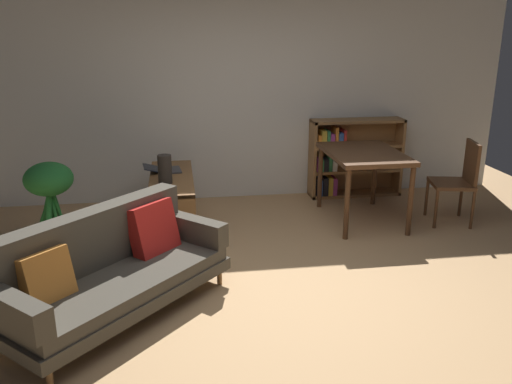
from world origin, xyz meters
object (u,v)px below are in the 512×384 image
object	(u,v)px
bookshelf	(348,158)
desk_speaker	(165,169)
open_laptop	(164,169)
dining_chair_near	(459,178)
media_console	(173,205)
dining_table	(364,160)
fabric_couch	(110,267)
potted_floor_plant	(50,192)

from	to	relation	value
bookshelf	desk_speaker	bearing A→B (deg)	-152.58
open_laptop	dining_chair_near	distance (m)	3.27
bookshelf	open_laptop	bearing A→B (deg)	-162.61
media_console	desk_speaker	distance (m)	0.53
dining_table	bookshelf	distance (m)	1.00
open_laptop	dining_table	xyz separation A→B (m)	(2.20, -0.23, 0.08)
desk_speaker	fabric_couch	bearing A→B (deg)	-106.09
dining_table	dining_chair_near	world-z (taller)	dining_chair_near
media_console	dining_chair_near	distance (m)	3.18
desk_speaker	bookshelf	xyz separation A→B (m)	(2.33, 1.21, -0.26)
dining_chair_near	fabric_couch	bearing A→B (deg)	-158.26
fabric_couch	media_console	world-z (taller)	fabric_couch
media_console	desk_speaker	bearing A→B (deg)	-102.93
open_laptop	potted_floor_plant	size ratio (longest dim) A/B	0.49
open_laptop	bookshelf	xyz separation A→B (m)	(2.35, 0.73, -0.13)
dining_chair_near	open_laptop	bearing A→B (deg)	172.00
dining_chair_near	bookshelf	distance (m)	1.49
media_console	bookshelf	bearing A→B (deg)	22.92
fabric_couch	dining_table	xyz separation A→B (m)	(2.60, 1.67, 0.34)
desk_speaker	potted_floor_plant	bearing A→B (deg)	-178.33
open_laptop	dining_chair_near	bearing A→B (deg)	-8.00
open_laptop	desk_speaker	xyz separation A→B (m)	(0.02, -0.47, 0.13)
dining_table	potted_floor_plant	bearing A→B (deg)	-175.25
media_console	dining_table	xyz separation A→B (m)	(2.13, -0.01, 0.42)
fabric_couch	desk_speaker	distance (m)	1.54
media_console	desk_speaker	size ratio (longest dim) A/B	4.70
dining_chair_near	potted_floor_plant	bearing A→B (deg)	-179.33
open_laptop	fabric_couch	bearing A→B (deg)	-101.71
open_laptop	potted_floor_plant	world-z (taller)	potted_floor_plant
fabric_couch	potted_floor_plant	xyz separation A→B (m)	(-0.71, 1.40, 0.20)
open_laptop	desk_speaker	size ratio (longest dim) A/B	1.48
open_laptop	dining_chair_near	size ratio (longest dim) A/B	0.46
dining_chair_near	bookshelf	xyz separation A→B (m)	(-0.89, 1.19, -0.02)
potted_floor_plant	dining_table	xyz separation A→B (m)	(3.31, 0.28, 0.14)
open_laptop	desk_speaker	world-z (taller)	desk_speaker
fabric_couch	dining_table	world-z (taller)	dining_table
media_console	open_laptop	distance (m)	0.41
dining_table	desk_speaker	bearing A→B (deg)	-173.67
open_laptop	dining_table	bearing A→B (deg)	-5.98
media_console	bookshelf	size ratio (longest dim) A/B	1.15
dining_table	bookshelf	world-z (taller)	bookshelf
desk_speaker	open_laptop	bearing A→B (deg)	92.22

